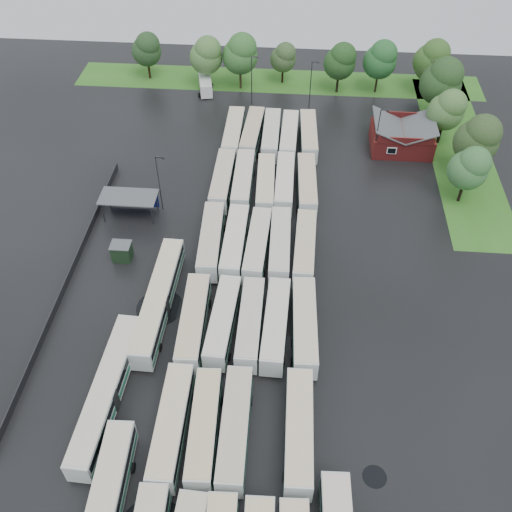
{
  "coord_description": "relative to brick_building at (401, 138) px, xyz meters",
  "views": [
    {
      "loc": [
        6.3,
        -41.02,
        54.53
      ],
      "look_at": [
        2.0,
        12.0,
        2.5
      ],
      "focal_mm": 40.0,
      "sensor_mm": 36.0,
      "label": 1
    }
  ],
  "objects": [
    {
      "name": "tree_north_5",
      "position": [
        -2.71,
        19.07,
        4.83
      ],
      "size": [
        6.28,
        6.28,
        10.4
      ],
      "color": "black",
      "rests_on": "ground"
    },
    {
      "name": "bus_r5c1",
      "position": [
        -25.06,
        -0.58,
        0.09
      ],
      "size": [
        3.36,
        12.87,
        3.55
      ],
      "rotation": [
        0.0,
        0.0,
        -0.05
      ],
      "color": "silver",
      "rests_on": "ground"
    },
    {
      "name": "bus_r5c4",
      "position": [
        -15.58,
        -0.57,
        0.05
      ],
      "size": [
        3.24,
        12.64,
        3.49
      ],
      "rotation": [
        0.0,
        0.0,
        0.05
      ],
      "color": "silver",
      "rests_on": "ground"
    },
    {
      "name": "bus_r2c0",
      "position": [
        -28.5,
        -41.91,
        0.12
      ],
      "size": [
        3.18,
        13.04,
        3.61
      ],
      "rotation": [
        0.0,
        0.0,
        0.03
      ],
      "color": "silver",
      "rests_on": "ground"
    },
    {
      "name": "bus_r4c3",
      "position": [
        -18.99,
        -14.03,
        0.07
      ],
      "size": [
        2.76,
        12.67,
        3.52
      ],
      "rotation": [
        0.0,
        0.0,
        0.01
      ],
      "color": "silver",
      "rests_on": "ground"
    },
    {
      "name": "lamp_post_back_e",
      "position": [
        -15.44,
        11.87,
        3.48
      ],
      "size": [
        1.42,
        0.28,
        9.21
      ],
      "color": "#2D2D30",
      "rests_on": "ground"
    },
    {
      "name": "bus_r1c2",
      "position": [
        -22.14,
        -55.15,
        0.11
      ],
      "size": [
        2.96,
        12.95,
        3.59
      ],
      "rotation": [
        0.0,
        0.0,
        0.02
      ],
      "color": "silver",
      "rests_on": "ground"
    },
    {
      "name": "tree_north_1",
      "position": [
        -35.33,
        18.37,
        4.77
      ],
      "size": [
        6.23,
        6.23,
        10.32
      ],
      "color": "black",
      "rests_on": "ground"
    },
    {
      "name": "tree_east_0",
      "position": [
        7.64,
        -13.86,
        4.34
      ],
      "size": [
        5.83,
        5.83,
        9.66
      ],
      "color": "black",
      "rests_on": "ground"
    },
    {
      "name": "bus_r5c3",
      "position": [
        -18.82,
        -1.02,
        0.05
      ],
      "size": [
        2.83,
        12.54,
        3.48
      ],
      "rotation": [
        0.0,
        0.0,
        -0.01
      ],
      "color": "silver",
      "rests_on": "ground"
    },
    {
      "name": "bus_r4c2",
      "position": [
        -21.84,
        -14.56,
        0.03
      ],
      "size": [
        3.07,
        12.48,
        3.45
      ],
      "rotation": [
        0.0,
        0.0,
        0.04
      ],
      "color": "silver",
      "rests_on": "ground"
    },
    {
      "name": "lamp_post_back_w",
      "position": [
        -26.2,
        12.62,
        3.58
      ],
      "size": [
        1.44,
        0.28,
        9.37
      ],
      "color": "#2D2D30",
      "rests_on": "ground"
    },
    {
      "name": "bus_r4c1",
      "position": [
        -25.31,
        -14.07,
        0.1
      ],
      "size": [
        2.92,
        12.9,
        3.58
      ],
      "rotation": [
        0.0,
        0.0,
        0.01
      ],
      "color": "silver",
      "rests_on": "ground"
    },
    {
      "name": "ground",
      "position": [
        -24.0,
        -42.77,
        -1.87
      ],
      "size": [
        160.0,
        160.0,
        0.0
      ],
      "primitive_type": "plane",
      "color": "black",
      "rests_on": "ground"
    },
    {
      "name": "tree_north_2",
      "position": [
        -28.85,
        18.43,
        5.29
      ],
      "size": [
        6.71,
        6.71,
        11.12
      ],
      "color": "#3C2B1B",
      "rests_on": "ground"
    },
    {
      "name": "grass_strip_north",
      "position": [
        -22.0,
        22.03,
        -1.86
      ],
      "size": [
        80.0,
        10.0,
        0.01
      ],
      "primitive_type": "cube",
      "color": "#326F1E",
      "rests_on": "ground"
    },
    {
      "name": "tree_north_6",
      "position": [
        6.77,
        19.04,
        4.42
      ],
      "size": [
        5.9,
        5.9,
        9.77
      ],
      "color": "black",
      "rests_on": "ground"
    },
    {
      "name": "bus_r2c3",
      "position": [
        -18.81,
        -41.55,
        0.06
      ],
      "size": [
        3.02,
        12.67,
        3.51
      ],
      "rotation": [
        0.0,
        0.0,
        -0.03
      ],
      "color": "silver",
      "rests_on": "ground"
    },
    {
      "name": "artic_bus_west_c",
      "position": [
        -36.19,
        -52.0,
        0.05
      ],
      "size": [
        3.35,
        18.75,
        3.46
      ],
      "rotation": [
        0.0,
        0.0,
        -0.04
      ],
      "color": "silver",
      "rests_on": "ground"
    },
    {
      "name": "grass_strip_east",
      "position": [
        10.0,
        0.03,
        -1.86
      ],
      "size": [
        10.0,
        50.0,
        0.01
      ],
      "primitive_type": "cube",
      "color": "#326F1E",
      "rests_on": "ground"
    },
    {
      "name": "utility_hut",
      "position": [
        -40.2,
        -30.17,
        -0.55
      ],
      "size": [
        2.7,
        2.2,
        2.62
      ],
      "color": "black",
      "rests_on": "ground"
    },
    {
      "name": "wash_shed",
      "position": [
        -41.2,
        -20.74,
        1.12
      ],
      "size": [
        8.2,
        4.2,
        3.58
      ],
      "color": "#2D2D30",
      "rests_on": "ground"
    },
    {
      "name": "puddle_3",
      "position": [
        -18.02,
        -42.64,
        -1.86
      ],
      "size": [
        2.83,
        2.83,
        0.01
      ],
      "primitive_type": "cylinder",
      "color": "black",
      "rests_on": "ground"
    },
    {
      "name": "bus_r4c0",
      "position": [
        -28.44,
        -14.12,
        0.1
      ],
      "size": [
        2.75,
        12.85,
        3.58
      ],
      "rotation": [
        0.0,
        0.0,
        -0.0
      ],
      "color": "silver",
      "rests_on": "ground"
    },
    {
      "name": "bus_r5c0",
      "position": [
        -28.22,
        -0.97,
        0.11
      ],
      "size": [
        2.8,
        12.91,
        3.59
      ],
      "rotation": [
        0.0,
        0.0,
        0.0
      ],
      "color": "silver",
      "rests_on": "ground"
    },
    {
      "name": "brick_building",
      "position": [
        0.0,
        0.0,
        0.0
      ],
      "size": [
        10.07,
        8.6,
        5.39
      ],
      "color": "maroon",
      "rests_on": "ground"
    },
    {
      "name": "lamp_post_ne",
      "position": [
        -4.62,
        -3.53,
        3.44
      ],
      "size": [
        1.41,
        0.27,
        9.14
      ],
      "color": "#2D2D30",
      "rests_on": "ground"
    },
    {
      "name": "tree_north_0",
      "position": [
        -47.43,
        21.11,
        4.24
      ],
      "size": [
        5.73,
        5.73,
        9.5
      ],
      "color": "black",
      "rests_on": "ground"
    },
    {
      "name": "tree_east_2",
      "position": [
        6.9,
        2.08,
        4.58
      ],
      "size": [
        6.05,
        6.05,
        10.02
      ],
      "color": "black",
      "rests_on": "ground"
    },
    {
      "name": "bus_r1c0",
      "position": [
        -28.56,
        -55.36,
        0.12
      ],
      "size": [
        2.88,
        12.99,
        3.61
      ],
      "rotation": [
        0.0,
        0.0,
        0.01
      ],
      "color": "silver",
      "rests_on": "ground"
    },
    {
      "name": "bus_r3c2",
      "position": [
        -22.01,
        -28.08,
        0.06
      ],
      "size": [
        3.11,
        12.65,
        3.5
      ],
      "rotation": [
        0.0,
        0.0,
        -0.04
      ],
      "color": "silver",
      "rests_on": "ground"
    },
    {
      "name": "tree_east_3",
      "position": [
        6.89,
        9.46,
        5.81
      ],
      "size": [
        7.21,
        7.21,
        11.94
      ],
      "color": "#3C281A",
      "rests_on": "ground"
    },
    {
      "name": "puddle_4",
      "position": [
        -8.1,
        -58.16,
        -1.86
      ],
      "size": [
        2.42,
        2.42,
        0.01
      ],
      "primitive_type": "cylinder",
      "color": "black",
      "rests_on": "ground"
    },
    {
      "name": "bus_r3c1",
      "position": [
        -25.1,
        -27.9,
        0.11
      ],
      "size": [
        2.81,
        12.9,
        3.59
      ],
      "rotation": [
        0.0,
        0.0,
        -0.01
      ],
      "color": "silver",
      "rests_on": "ground"
    },
    {
      "name": "bus_r3c0",
      "position": [
        -28.36,
        -27.76,
        0.13
      ],
      "size": [
        3.36,
        13.14,
        3.63
      ],
      "rotation": [
        0.0,
        0.0,
        0.05
      ],
      "color": "silver",
      "rests_on": "ground"
    },
    {
      "name": "tree_north_3",
      "position": [
        -20.84,
        21.43,
        3.44
      ],
      "size": [
        4.98,
        4.98,
        8.25
      ],
      "color": "black",
      "rests_on": "ground"
    },
    {
      "name": "bus_r2c4",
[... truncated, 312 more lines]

